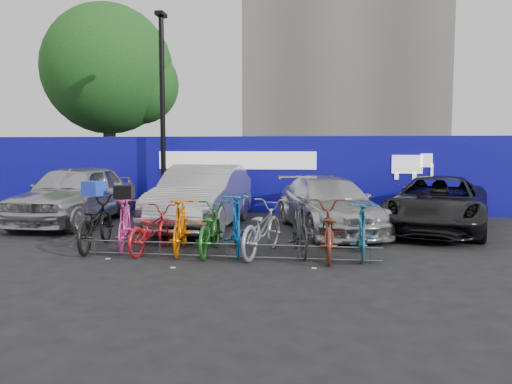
% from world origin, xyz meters
% --- Properties ---
extents(ground, '(100.00, 100.00, 0.00)m').
position_xyz_m(ground, '(0.00, 0.00, 0.00)').
color(ground, black).
rests_on(ground, ground).
extents(hoarding, '(22.00, 0.18, 2.40)m').
position_xyz_m(hoarding, '(0.01, 6.00, 1.20)').
color(hoarding, '#0D0B97').
rests_on(hoarding, ground).
extents(tree, '(5.40, 5.20, 7.80)m').
position_xyz_m(tree, '(-6.77, 10.06, 5.07)').
color(tree, '#382314').
rests_on(tree, ground).
extents(lamppost, '(0.25, 0.50, 6.11)m').
position_xyz_m(lamppost, '(-3.20, 5.40, 3.27)').
color(lamppost, black).
rests_on(lamppost, ground).
extents(bike_rack, '(5.60, 0.03, 0.30)m').
position_xyz_m(bike_rack, '(-0.00, -0.60, 0.16)').
color(bike_rack, '#595B60').
rests_on(bike_rack, ground).
extents(car_0, '(1.97, 4.74, 1.60)m').
position_xyz_m(car_0, '(-4.95, 3.14, 0.80)').
color(car_0, '#A9AAAE').
rests_on(car_0, ground).
extents(car_1, '(1.81, 4.91, 1.60)m').
position_xyz_m(car_1, '(-1.32, 2.83, 0.80)').
color(car_1, '#AAA9AE').
rests_on(car_1, ground).
extents(car_2, '(3.14, 4.86, 1.31)m').
position_xyz_m(car_2, '(1.86, 2.81, 0.66)').
color(car_2, '#B6B7BB').
rests_on(car_2, ground).
extents(car_3, '(3.50, 5.25, 1.34)m').
position_xyz_m(car_3, '(4.53, 3.20, 0.67)').
color(car_3, black).
rests_on(car_3, ground).
extents(bike_0, '(1.01, 2.15, 1.09)m').
position_xyz_m(bike_0, '(-2.85, -0.04, 0.54)').
color(bike_0, black).
rests_on(bike_0, ground).
extents(bike_1, '(0.91, 1.79, 1.03)m').
position_xyz_m(bike_1, '(-2.22, -0.03, 0.52)').
color(bike_1, '#D93A96').
rests_on(bike_1, ground).
extents(bike_2, '(0.86, 1.80, 0.91)m').
position_xyz_m(bike_2, '(-1.61, -0.18, 0.45)').
color(bike_2, red).
rests_on(bike_2, ground).
extents(bike_3, '(0.75, 1.82, 1.06)m').
position_xyz_m(bike_3, '(-1.00, -0.22, 0.53)').
color(bike_3, '#E76800').
rests_on(bike_3, ground).
extents(bike_4, '(0.72, 1.90, 0.98)m').
position_xyz_m(bike_4, '(-0.44, -0.17, 0.49)').
color(bike_4, '#1F681F').
rests_on(bike_4, ground).
extents(bike_5, '(0.95, 1.99, 1.15)m').
position_xyz_m(bike_5, '(0.08, -0.09, 0.58)').
color(bike_5, '#0D50AD').
rests_on(bike_5, ground).
extents(bike_6, '(1.12, 2.08, 1.04)m').
position_xyz_m(bike_6, '(0.57, -0.15, 0.52)').
color(bike_6, '#94969C').
rests_on(bike_6, ground).
extents(bike_7, '(0.83, 1.81, 1.05)m').
position_xyz_m(bike_7, '(1.30, -0.02, 0.52)').
color(bike_7, '#29292B').
rests_on(bike_7, ground).
extents(bike_8, '(0.74, 2.02, 1.06)m').
position_xyz_m(bike_8, '(1.82, -0.21, 0.53)').
color(bike_8, maroon).
rests_on(bike_8, ground).
extents(bike_9, '(0.55, 1.72, 1.03)m').
position_xyz_m(bike_9, '(2.46, -0.13, 0.51)').
color(bike_9, '#1B5C77').
rests_on(bike_9, ground).
extents(cargo_crate, '(0.48, 0.42, 0.29)m').
position_xyz_m(cargo_crate, '(-2.85, -0.04, 1.23)').
color(cargo_crate, blue).
rests_on(cargo_crate, bike_0).
extents(cargo_topcase, '(0.39, 0.36, 0.26)m').
position_xyz_m(cargo_topcase, '(-2.22, -0.03, 1.16)').
color(cargo_topcase, black).
rests_on(cargo_topcase, bike_1).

